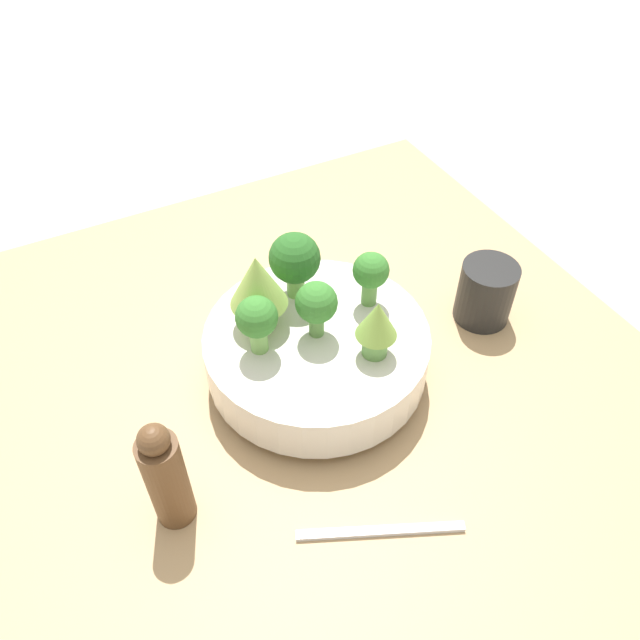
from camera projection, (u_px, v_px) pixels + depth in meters
The scene contains 12 objects.
ground_plane at pixel (314, 388), 0.83m from camera, with size 6.00×6.00×0.00m, color #ADA89E.
table at pixel (314, 378), 0.82m from camera, with size 0.85×0.87×0.04m.
bowl at pixel (320, 349), 0.77m from camera, with size 0.27×0.27×0.07m.
romanesco_piece_near at pixel (377, 324), 0.69m from camera, with size 0.05×0.05×0.08m.
broccoli_floret_right at pixel (371, 273), 0.75m from camera, with size 0.04×0.04×0.08m.
broccoli_floret_back at pixel (295, 260), 0.76m from camera, with size 0.06×0.06×0.09m.
broccoli_floret_left at pixel (259, 322), 0.69m from camera, with size 0.05×0.05×0.08m.
romanesco_piece_far at pixel (257, 283), 0.71m from camera, with size 0.07×0.07×0.10m.
broccoli_floret_center at pixel (320, 303), 0.71m from camera, with size 0.05×0.05×0.08m.
cup at pixel (486, 292), 0.84m from camera, with size 0.08×0.08×0.09m.
pepper_mill at pixel (166, 476), 0.61m from camera, with size 0.04×0.04×0.15m.
fork at pixel (381, 531), 0.65m from camera, with size 0.16×0.08×0.01m.
Camera 1 is at (-0.23, -0.47, 0.66)m, focal length 35.00 mm.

